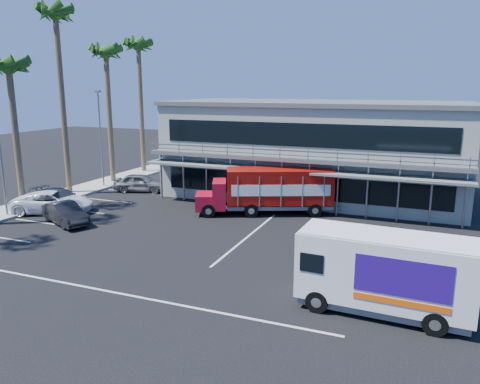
% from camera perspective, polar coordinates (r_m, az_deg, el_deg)
% --- Properties ---
extents(ground, '(120.00, 120.00, 0.00)m').
position_cam_1_polar(ground, '(25.05, -5.83, -6.91)').
color(ground, black).
rests_on(ground, ground).
extents(building, '(22.40, 12.00, 7.30)m').
position_cam_1_polar(building, '(36.99, 9.08, 5.22)').
color(building, gray).
rests_on(building, ground).
extents(curb_strip, '(3.00, 32.00, 0.16)m').
position_cam_1_polar(curb_strip, '(38.34, -21.77, -0.71)').
color(curb_strip, '#A5A399').
rests_on(curb_strip, ground).
extents(palm_c, '(2.80, 2.80, 10.75)m').
position_cam_1_polar(palm_c, '(35.27, -26.31, 12.79)').
color(palm_c, brown).
rests_on(palm_c, ground).
extents(palm_d, '(2.80, 2.80, 14.75)m').
position_cam_1_polar(palm_d, '(39.26, -21.50, 18.35)').
color(palm_d, brown).
rests_on(palm_d, ground).
extents(palm_e, '(2.80, 2.80, 12.25)m').
position_cam_1_polar(palm_e, '(42.60, -16.01, 15.20)').
color(palm_e, brown).
rests_on(palm_e, ground).
extents(palm_f, '(2.80, 2.80, 13.25)m').
position_cam_1_polar(palm_f, '(47.35, -12.27, 16.19)').
color(palm_f, brown).
rests_on(palm_f, ground).
extents(light_pole_near, '(0.50, 0.25, 8.09)m').
position_cam_1_polar(light_pole_near, '(33.63, -27.23, 4.69)').
color(light_pole_near, gray).
rests_on(light_pole_near, ground).
extents(light_pole_far, '(0.50, 0.25, 8.09)m').
position_cam_1_polar(light_pole_far, '(40.84, -16.64, 6.74)').
color(light_pole_far, gray).
rests_on(light_pole_far, ground).
extents(red_truck, '(9.17, 5.47, 3.06)m').
position_cam_1_polar(red_truck, '(31.34, 3.67, 0.33)').
color(red_truck, '#B10E23').
rests_on(red_truck, ground).
extents(white_van, '(6.42, 2.44, 3.09)m').
position_cam_1_polar(white_van, '(18.47, 17.16, -9.33)').
color(white_van, white).
rests_on(white_van, ground).
extents(parked_car_b, '(4.30, 2.99, 1.34)m').
position_cam_1_polar(parked_car_b, '(31.13, -20.52, -2.45)').
color(parked_car_b, black).
rests_on(parked_car_b, ground).
extents(parked_car_c, '(5.78, 4.35, 1.46)m').
position_cam_1_polar(parked_car_c, '(34.19, -21.85, -1.15)').
color(parked_car_c, white).
rests_on(parked_car_c, ground).
extents(parked_car_d, '(5.01, 2.60, 1.39)m').
position_cam_1_polar(parked_car_d, '(35.10, -21.11, -0.80)').
color(parked_car_d, '#292E37').
rests_on(parked_car_d, ground).
extents(parked_car_e, '(4.64, 2.86, 1.47)m').
position_cam_1_polar(parked_car_e, '(38.97, -12.01, 1.13)').
color(parked_car_e, slate).
rests_on(parked_car_e, ground).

